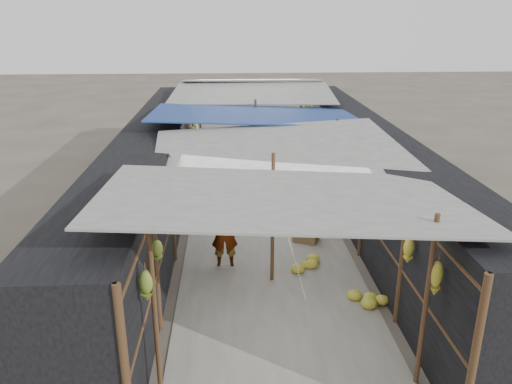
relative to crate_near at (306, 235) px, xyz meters
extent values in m
cube|color=#9E998E|center=(-0.94, 1.74, -0.15)|extent=(3.60, 16.00, 0.02)
cube|color=black|center=(-3.64, 1.74, 0.99)|extent=(1.40, 15.00, 2.30)
cube|color=black|center=(1.76, 1.74, 0.99)|extent=(1.40, 15.00, 2.30)
cube|color=olive|center=(0.00, 0.00, 0.00)|extent=(0.66, 0.61, 0.32)
cube|color=olive|center=(0.52, 0.76, -0.02)|extent=(0.56, 0.49, 0.29)
cube|color=olive|center=(-1.34, 5.92, -0.03)|extent=(0.51, 0.47, 0.26)
cylinder|color=black|center=(0.76, 1.77, -0.08)|extent=(0.55, 0.55, 0.17)
imported|color=white|center=(-1.87, -1.10, 0.59)|extent=(0.55, 0.37, 1.50)
imported|color=navy|center=(-0.84, 2.35, 0.62)|extent=(0.83, 0.68, 1.56)
imported|color=#443E3B|center=(0.76, 4.64, 0.34)|extent=(0.49, 0.71, 1.00)
cylinder|color=brown|center=(-2.74, -4.76, 1.14)|extent=(0.07, 0.07, 2.60)
cylinder|color=brown|center=(0.86, -4.76, 1.14)|extent=(0.07, 0.07, 2.60)
cylinder|color=brown|center=(-0.94, -1.76, 1.14)|extent=(0.07, 0.07, 2.60)
cylinder|color=brown|center=(-2.74, 1.24, 1.14)|extent=(0.07, 0.07, 2.60)
cylinder|color=brown|center=(0.86, 1.24, 1.14)|extent=(0.07, 0.07, 2.60)
cylinder|color=brown|center=(-0.94, 4.24, 1.14)|extent=(0.07, 0.07, 2.60)
cylinder|color=brown|center=(-2.74, 7.24, 1.14)|extent=(0.07, 0.07, 2.60)
cylinder|color=brown|center=(0.86, 7.24, 1.14)|extent=(0.07, 0.07, 2.60)
cube|color=gray|center=(-0.94, -3.76, 2.34)|extent=(5.21, 3.19, 0.52)
cube|color=gray|center=(-0.74, -0.56, 2.19)|extent=(5.23, 3.73, 0.50)
cube|color=navy|center=(-1.04, 2.74, 2.29)|extent=(5.40, 3.60, 0.41)
cube|color=gray|center=(-0.94, 6.04, 2.39)|extent=(5.37, 3.66, 0.27)
cube|color=gray|center=(-0.84, 8.44, 2.49)|extent=(5.00, 1.99, 0.24)
cylinder|color=brown|center=(-2.94, 1.74, 1.89)|extent=(0.06, 15.00, 0.06)
cylinder|color=brown|center=(1.06, 1.74, 1.89)|extent=(0.06, 15.00, 0.06)
cylinder|color=gray|center=(-0.94, 1.74, 1.89)|extent=(0.02, 15.00, 0.02)
cube|color=#1E498D|center=(-1.42, 6.28, 1.59)|extent=(0.65, 0.03, 0.60)
cube|color=#277728|center=(-1.98, -1.50, 1.54)|extent=(0.60, 0.03, 0.70)
cube|color=maroon|center=(-0.33, 1.23, 1.59)|extent=(0.50, 0.03, 0.60)
cube|color=navy|center=(-1.28, 1.69, 1.59)|extent=(0.70, 0.03, 0.60)
cube|color=white|center=(-0.46, 4.54, 1.61)|extent=(0.60, 0.03, 0.55)
ellipsoid|color=olive|center=(-2.82, -4.78, 1.54)|extent=(0.18, 0.16, 0.45)
ellipsoid|color=olive|center=(-2.82, -3.74, 1.52)|extent=(0.17, 0.15, 0.35)
ellipsoid|color=gold|center=(-2.82, -2.18, 1.39)|extent=(0.17, 0.14, 0.57)
ellipsoid|color=olive|center=(-2.82, -0.76, 1.52)|extent=(0.20, 0.17, 0.49)
ellipsoid|color=gold|center=(-2.82, 0.93, 1.50)|extent=(0.18, 0.16, 0.53)
ellipsoid|color=olive|center=(-2.82, 2.48, 1.53)|extent=(0.19, 0.16, 0.45)
ellipsoid|color=olive|center=(-2.82, 4.28, 1.43)|extent=(0.17, 0.14, 0.45)
ellipsoid|color=olive|center=(-2.82, 5.14, 1.34)|extent=(0.15, 0.13, 0.55)
ellipsoid|color=olive|center=(-2.82, 7.03, 1.43)|extent=(0.15, 0.13, 0.59)
ellipsoid|color=olive|center=(-2.82, 8.39, 1.32)|extent=(0.20, 0.17, 0.57)
ellipsoid|color=gold|center=(0.94, -4.79, 1.53)|extent=(0.16, 0.14, 0.52)
ellipsoid|color=gold|center=(0.94, -3.77, 1.44)|extent=(0.16, 0.14, 0.43)
ellipsoid|color=olive|center=(0.94, -2.16, 1.39)|extent=(0.14, 0.12, 0.52)
ellipsoid|color=olive|center=(0.94, -0.24, 1.45)|extent=(0.15, 0.12, 0.36)
ellipsoid|color=olive|center=(0.94, 0.60, 1.44)|extent=(0.19, 0.16, 0.55)
ellipsoid|color=gold|center=(0.94, 2.49, 1.68)|extent=(0.19, 0.16, 0.40)
ellipsoid|color=olive|center=(0.94, 3.69, 1.61)|extent=(0.17, 0.14, 0.47)
ellipsoid|color=olive|center=(0.94, 5.22, 1.32)|extent=(0.17, 0.15, 0.56)
ellipsoid|color=olive|center=(0.94, 7.04, 1.54)|extent=(0.18, 0.16, 0.52)
ellipsoid|color=olive|center=(0.94, 8.19, 1.64)|extent=(0.18, 0.15, 0.43)
ellipsoid|color=olive|center=(-1.42, 2.08, -0.04)|extent=(0.47, 0.40, 0.23)
ellipsoid|color=gold|center=(-2.58, 3.99, -0.03)|extent=(0.52, 0.44, 0.26)
ellipsoid|color=gold|center=(0.76, -2.58, 0.01)|extent=(0.66, 0.56, 0.33)
ellipsoid|color=olive|center=(0.76, 0.97, -0.04)|extent=(0.48, 0.41, 0.24)
ellipsoid|color=olive|center=(0.36, 5.72, -0.01)|extent=(0.59, 0.50, 0.30)
ellipsoid|color=gold|center=(-0.31, -1.20, -0.01)|extent=(0.62, 0.52, 0.31)
camera|label=1|loc=(-1.73, -10.41, 4.79)|focal=35.00mm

